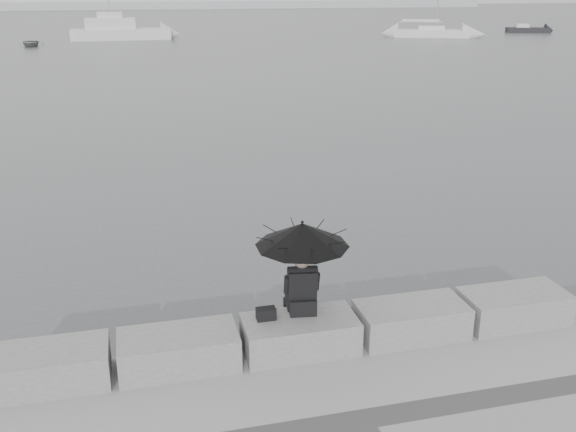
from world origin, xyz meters
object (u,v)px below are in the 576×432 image
object	(u,v)px
sailboat_right	(431,32)
small_motorboat	(528,30)
dinghy	(31,43)
motor_cruiser	(121,31)
seated_person	(302,245)

from	to	relation	value
sailboat_right	small_motorboat	size ratio (longest dim) A/B	2.45
small_motorboat	dinghy	bearing A→B (deg)	-155.87
motor_cruiser	small_motorboat	world-z (taller)	motor_cruiser
small_motorboat	motor_cruiser	bearing A→B (deg)	-162.06
seated_person	small_motorboat	distance (m)	77.71
motor_cruiser	small_motorboat	bearing A→B (deg)	-0.47
sailboat_right	motor_cruiser	xyz separation A→B (m)	(-33.02, 4.84, 0.37)
sailboat_right	motor_cruiser	distance (m)	33.38
motor_cruiser	small_motorboat	xyz separation A→B (m)	(47.66, -0.96, -0.57)
sailboat_right	dinghy	distance (m)	41.35
motor_cruiser	dinghy	bearing A→B (deg)	-143.99
sailboat_right	small_motorboat	distance (m)	15.15
sailboat_right	dinghy	world-z (taller)	sailboat_right
seated_person	motor_cruiser	bearing A→B (deg)	100.09
sailboat_right	motor_cruiser	world-z (taller)	sailboat_right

